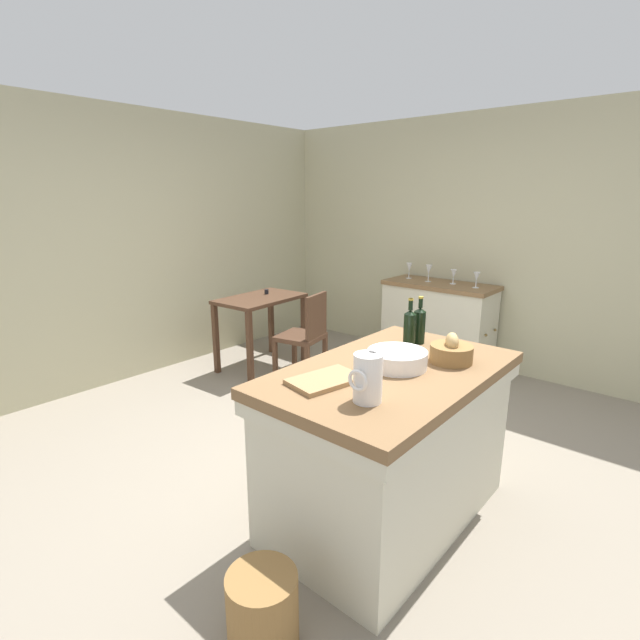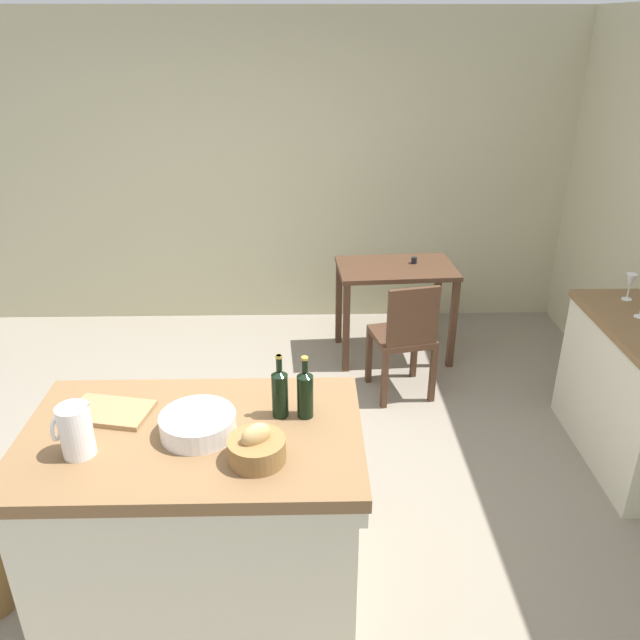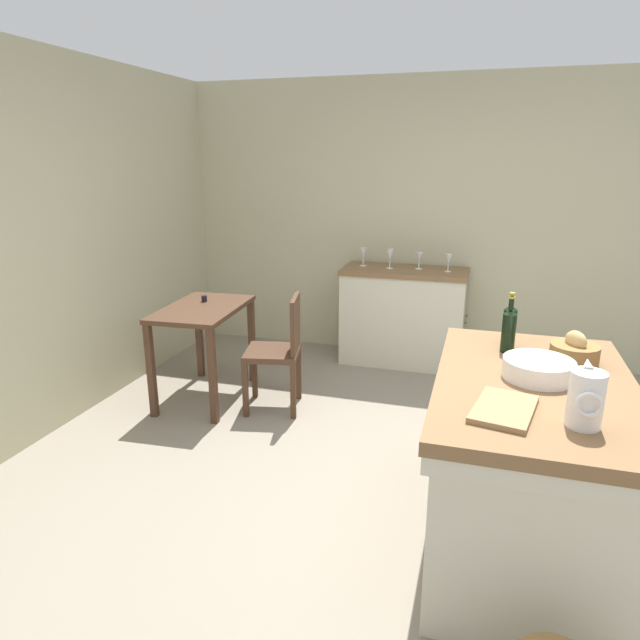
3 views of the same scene
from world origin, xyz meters
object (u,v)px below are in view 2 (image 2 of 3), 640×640
side_cabinet (635,394)px  bread_basket (257,448)px  wooden_chair (405,336)px  cutting_board (110,412)px  island_table (199,508)px  wine_glass_right (630,282)px  wash_bowl (198,424)px  wine_bottle_dark (305,393)px  writing_desk (396,281)px  wine_bottle_amber (280,392)px  pitcher (75,430)px

side_cabinet → bread_basket: (-2.17, -1.16, 0.51)m
wooden_chair → cutting_board: (-1.56, -1.56, 0.43)m
island_table → wine_glass_right: (2.50, 1.36, 0.53)m
side_cabinet → bread_basket: 2.51m
wash_bowl → wine_bottle_dark: size_ratio=1.08×
writing_desk → side_cabinet: bearing=-47.5°
wine_glass_right → writing_desk: bearing=143.0°
wash_bowl → wine_glass_right: (2.47, 1.37, 0.07)m
wash_bowl → wine_bottle_amber: wine_bottle_amber is taller
pitcher → wine_glass_right: 3.29m
pitcher → wine_bottle_dark: bearing=15.4°
pitcher → wash_bowl: (0.46, 0.13, -0.07)m
bread_basket → wine_bottle_amber: (0.08, 0.31, 0.06)m
pitcher → wine_bottle_dark: 0.94m
wooden_chair → wine_glass_right: wine_glass_right is taller
wooden_chair → wash_bowl: size_ratio=2.80×
side_cabinet → pitcher: pitcher is taller
wine_bottle_amber → island_table: bearing=-162.3°
cutting_board → wine_bottle_dark: wine_bottle_dark is taller
island_table → writing_desk: 2.64m
side_cabinet → wooden_chair: side_cabinet is taller
writing_desk → island_table: bearing=-116.9°
island_table → bread_basket: 0.59m
writing_desk → wine_glass_right: (1.31, -0.99, 0.38)m
side_cabinet → wooden_chair: (-1.28, 0.75, 0.03)m
wine_bottle_dark → wine_glass_right: 2.37m
side_cabinet → wine_bottle_amber: wine_bottle_amber is taller
side_cabinet → wine_bottle_dark: (-1.98, -0.85, 0.57)m
bread_basket → wine_glass_right: 2.70m
bread_basket → island_table: bearing=146.6°
island_table → wine_bottle_dark: wine_bottle_dark is taller
wash_bowl → wine_glass_right: bearing=29.0°
bread_basket → wine_bottle_dark: bearing=57.9°
pitcher → cutting_board: pitcher is taller
island_table → wooden_chair: 2.08m
pitcher → writing_desk: bearing=57.0°
pitcher → cutting_board: (0.05, 0.28, -0.10)m
side_cabinet → writing_desk: 1.89m
wooden_chair → pitcher: size_ratio=3.40×
writing_desk → wash_bowl: bearing=-116.1°
bread_basket → wash_bowl: bearing=144.5°
pitcher → island_table: bearing=17.8°
wooden_chair → side_cabinet: bearing=-30.2°
wine_bottle_amber → bread_basket: bearing=-104.8°
pitcher → cutting_board: 0.30m
writing_desk → cutting_board: size_ratio=2.66×
cutting_board → wine_glass_right: bearing=22.9°
bread_basket → wine_glass_right: wine_glass_right is taller
side_cabinet → wine_bottle_amber: bearing=-158.0°
cutting_board → pitcher: bearing=-99.1°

